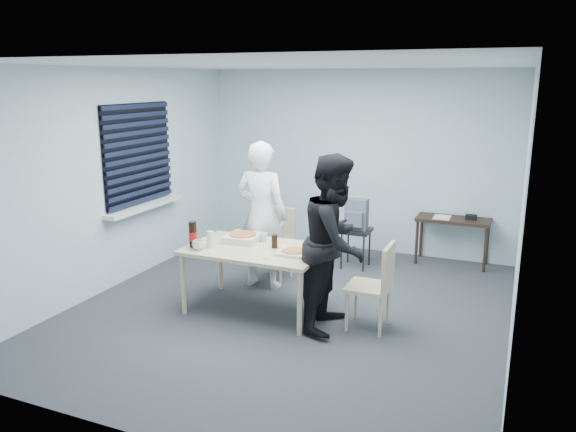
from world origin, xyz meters
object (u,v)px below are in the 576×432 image
at_px(dining_table, 256,253).
at_px(mug_b, 263,237).
at_px(mug_a, 198,245).
at_px(soda_bottle, 193,235).
at_px(chair_right, 377,281).
at_px(side_table, 453,224).
at_px(person_black, 335,243).
at_px(backpack, 356,215).
at_px(person_white, 262,215).
at_px(chair_far, 276,238).
at_px(stool, 356,237).

distance_m(dining_table, mug_b, 0.28).
height_order(mug_a, soda_bottle, soda_bottle).
distance_m(chair_right, soda_bottle, 2.00).
bearing_deg(side_table, soda_bottle, -131.75).
height_order(person_black, mug_b, person_black).
bearing_deg(backpack, person_white, -118.99).
relative_size(person_black, mug_b, 17.70).
height_order(side_table, soda_bottle, soda_bottle).
bearing_deg(dining_table, chair_far, 102.26).
height_order(person_black, backpack, person_black).
relative_size(person_white, soda_bottle, 6.31).
bearing_deg(chair_right, mug_b, 170.82).
bearing_deg(chair_right, mug_a, -170.00).
bearing_deg(side_table, dining_table, -125.81).
xyz_separation_m(person_white, person_black, (1.16, -0.74, 0.00)).
relative_size(backpack, soda_bottle, 1.45).
distance_m(chair_right, person_white, 1.75).
distance_m(person_white, soda_bottle, 1.00).
bearing_deg(person_black, mug_a, 99.29).
distance_m(dining_table, backpack, 1.89).
xyz_separation_m(dining_table, side_table, (1.76, 2.44, -0.08)).
bearing_deg(person_black, dining_table, 86.53).
height_order(dining_table, stool, dining_table).
bearing_deg(backpack, soda_bottle, -112.49).
distance_m(dining_table, soda_bottle, 0.70).
distance_m(chair_far, backpack, 1.13).
xyz_separation_m(mug_a, soda_bottle, (-0.09, 0.06, 0.09)).
xyz_separation_m(side_table, stool, (-1.17, -0.63, -0.15)).
height_order(chair_far, stool, chair_far).
xyz_separation_m(dining_table, backpack, (0.59, 1.79, 0.08)).
bearing_deg(stool, mug_a, -118.24).
bearing_deg(soda_bottle, chair_far, 72.68).
bearing_deg(chair_far, chair_right, -33.03).
bearing_deg(person_black, chair_right, -77.57).
xyz_separation_m(stool, mug_a, (-1.13, -2.10, 0.34)).
relative_size(mug_a, soda_bottle, 0.44).
xyz_separation_m(stool, mug_b, (-0.63, -1.55, 0.34)).
relative_size(stool, mug_b, 5.28).
height_order(dining_table, backpack, backpack).
relative_size(chair_far, backpack, 2.18).
height_order(mug_a, mug_b, mug_a).
bearing_deg(mug_a, person_white, 74.21).
xyz_separation_m(person_white, soda_bottle, (-0.37, -0.92, -0.04)).
bearing_deg(dining_table, person_black, -3.47).
relative_size(dining_table, person_black, 0.82).
bearing_deg(backpack, mug_b, -103.57).
bearing_deg(stool, dining_table, -108.21).
height_order(backpack, soda_bottle, soda_bottle).
xyz_separation_m(chair_far, soda_bottle, (-0.40, -1.28, 0.33)).
distance_m(chair_far, person_black, 1.62).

